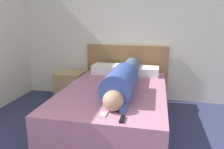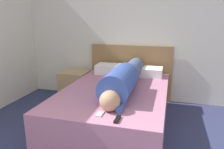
{
  "view_description": "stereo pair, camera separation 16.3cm",
  "coord_description": "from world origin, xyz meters",
  "px_view_note": "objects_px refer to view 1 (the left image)",
  "views": [
    {
      "loc": [
        0.65,
        -0.19,
        1.52
      ],
      "look_at": [
        0.08,
        2.49,
        0.81
      ],
      "focal_mm": 35.0,
      "sensor_mm": 36.0,
      "label": 1
    },
    {
      "loc": [
        0.8,
        -0.15,
        1.52
      ],
      "look_at": [
        0.08,
        2.49,
        0.81
      ],
      "focal_mm": 35.0,
      "sensor_mm": 36.0,
      "label": 2
    }
  ],
  "objects_px": {
    "pillow_near_headboard": "(108,69)",
    "tv_remote": "(122,119)",
    "bed": "(114,108)",
    "cell_phone": "(104,114)",
    "pillow_second": "(143,71)",
    "nightstand": "(71,87)",
    "person_lying": "(124,78)"
  },
  "relations": [
    {
      "from": "tv_remote",
      "to": "cell_phone",
      "type": "height_order",
      "value": "tv_remote"
    },
    {
      "from": "person_lying",
      "to": "pillow_second",
      "type": "relative_size",
      "value": 3.56
    },
    {
      "from": "pillow_near_headboard",
      "to": "cell_phone",
      "type": "bearing_deg",
      "value": -78.65
    },
    {
      "from": "pillow_near_headboard",
      "to": "tv_remote",
      "type": "bearing_deg",
      "value": -72.89
    },
    {
      "from": "nightstand",
      "to": "person_lying",
      "type": "bearing_deg",
      "value": -35.69
    },
    {
      "from": "tv_remote",
      "to": "bed",
      "type": "bearing_deg",
      "value": 106.02
    },
    {
      "from": "nightstand",
      "to": "person_lying",
      "type": "distance_m",
      "value": 1.45
    },
    {
      "from": "person_lying",
      "to": "pillow_near_headboard",
      "type": "bearing_deg",
      "value": 116.13
    },
    {
      "from": "bed",
      "to": "cell_phone",
      "type": "xyz_separation_m",
      "value": [
        0.06,
        -0.84,
        0.29
      ]
    },
    {
      "from": "person_lying",
      "to": "cell_phone",
      "type": "height_order",
      "value": "person_lying"
    },
    {
      "from": "bed",
      "to": "person_lying",
      "type": "xyz_separation_m",
      "value": [
        0.13,
        0.0,
        0.44
      ]
    },
    {
      "from": "person_lying",
      "to": "pillow_near_headboard",
      "type": "height_order",
      "value": "person_lying"
    },
    {
      "from": "nightstand",
      "to": "tv_remote",
      "type": "xyz_separation_m",
      "value": [
        1.26,
        -1.73,
        0.3
      ]
    },
    {
      "from": "cell_phone",
      "to": "pillow_near_headboard",
      "type": "bearing_deg",
      "value": 101.35
    },
    {
      "from": "pillow_near_headboard",
      "to": "pillow_second",
      "type": "relative_size",
      "value": 1.05
    },
    {
      "from": "cell_phone",
      "to": "pillow_second",
      "type": "bearing_deg",
      "value": 80.49
    },
    {
      "from": "cell_phone",
      "to": "tv_remote",
      "type": "bearing_deg",
      "value": -21.46
    },
    {
      "from": "bed",
      "to": "cell_phone",
      "type": "bearing_deg",
      "value": -85.99
    },
    {
      "from": "nightstand",
      "to": "cell_phone",
      "type": "xyz_separation_m",
      "value": [
        1.05,
        -1.65,
        0.29
      ]
    },
    {
      "from": "pillow_second",
      "to": "cell_phone",
      "type": "height_order",
      "value": "pillow_second"
    },
    {
      "from": "pillow_near_headboard",
      "to": "pillow_second",
      "type": "height_order",
      "value": "pillow_near_headboard"
    },
    {
      "from": "bed",
      "to": "pillow_second",
      "type": "relative_size",
      "value": 4.08
    },
    {
      "from": "nightstand",
      "to": "cell_phone",
      "type": "height_order",
      "value": "cell_phone"
    },
    {
      "from": "nightstand",
      "to": "cell_phone",
      "type": "relative_size",
      "value": 4.25
    },
    {
      "from": "pillow_near_headboard",
      "to": "cell_phone",
      "type": "height_order",
      "value": "pillow_near_headboard"
    },
    {
      "from": "pillow_near_headboard",
      "to": "tv_remote",
      "type": "height_order",
      "value": "pillow_near_headboard"
    },
    {
      "from": "bed",
      "to": "nightstand",
      "type": "xyz_separation_m",
      "value": [
        -0.99,
        0.81,
        -0.0
      ]
    },
    {
      "from": "pillow_near_headboard",
      "to": "nightstand",
      "type": "bearing_deg",
      "value": -177.43
    },
    {
      "from": "person_lying",
      "to": "pillow_near_headboard",
      "type": "relative_size",
      "value": 3.39
    },
    {
      "from": "bed",
      "to": "cell_phone",
      "type": "height_order",
      "value": "cell_phone"
    },
    {
      "from": "pillow_second",
      "to": "cell_phone",
      "type": "relative_size",
      "value": 3.96
    },
    {
      "from": "bed",
      "to": "nightstand",
      "type": "relative_size",
      "value": 3.8
    }
  ]
}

